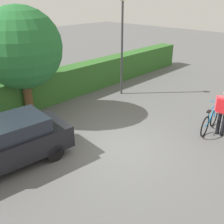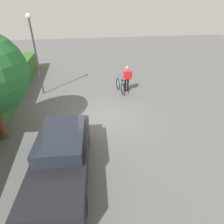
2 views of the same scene
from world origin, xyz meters
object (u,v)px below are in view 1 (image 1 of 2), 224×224
(bicycle, at_px, (210,121))
(person_rider, at_px, (224,109))
(street_lamp, at_px, (122,34))
(tree_kerbside, at_px, (21,48))

(bicycle, bearing_deg, person_rider, -93.77)
(bicycle, xyz_separation_m, person_rider, (-0.03, -0.41, 0.62))
(person_rider, bearing_deg, street_lamp, 81.95)
(bicycle, height_order, street_lamp, street_lamp)
(bicycle, xyz_separation_m, street_lamp, (0.74, 5.00, 2.54))
(bicycle, bearing_deg, street_lamp, 81.59)
(street_lamp, bearing_deg, tree_kerbside, 167.09)
(tree_kerbside, bearing_deg, street_lamp, -12.91)
(bicycle, distance_m, person_rider, 0.75)
(person_rider, height_order, tree_kerbside, tree_kerbside)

